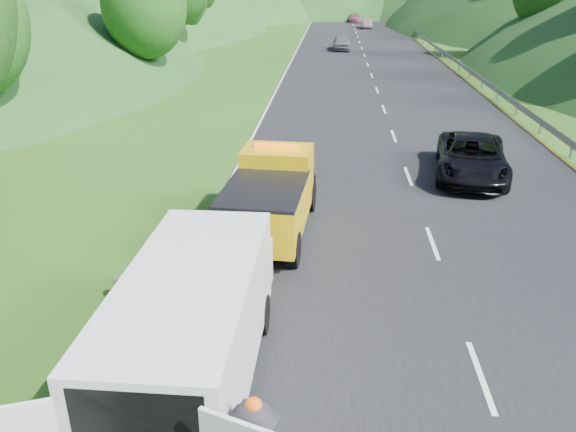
# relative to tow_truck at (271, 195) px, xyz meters

# --- Properties ---
(ground) EXTENTS (320.00, 320.00, 0.00)m
(ground) POSITION_rel_tow_truck_xyz_m (1.82, -4.42, -1.22)
(ground) COLOR #38661E
(ground) RESTS_ON ground
(road_surface) EXTENTS (14.00, 200.00, 0.02)m
(road_surface) POSITION_rel_tow_truck_xyz_m (4.82, 35.58, -1.21)
(road_surface) COLOR black
(road_surface) RESTS_ON ground
(guardrail) EXTENTS (0.06, 140.00, 1.52)m
(guardrail) POSITION_rel_tow_truck_xyz_m (12.12, 48.08, -1.22)
(guardrail) COLOR gray
(guardrail) RESTS_ON ground
(tree_line_left) EXTENTS (14.00, 140.00, 14.00)m
(tree_line_left) POSITION_rel_tow_truck_xyz_m (-17.18, 55.58, -1.22)
(tree_line_left) COLOR #275B1A
(tree_line_left) RESTS_ON ground
(tree_line_right) EXTENTS (14.00, 140.00, 14.00)m
(tree_line_right) POSITION_rel_tow_truck_xyz_m (24.82, 55.58, -1.22)
(tree_line_right) COLOR #275B1A
(tree_line_right) RESTS_ON ground
(hills_backdrop) EXTENTS (201.00, 288.60, 44.00)m
(hills_backdrop) POSITION_rel_tow_truck_xyz_m (8.32, 130.28, -1.22)
(hills_backdrop) COLOR #2D5B23
(hills_backdrop) RESTS_ON ground
(tow_truck) EXTENTS (2.58, 5.97, 2.50)m
(tow_truck) POSITION_rel_tow_truck_xyz_m (0.00, 0.00, 0.00)
(tow_truck) COLOR black
(tow_truck) RESTS_ON ground
(white_van) EXTENTS (3.86, 7.05, 2.50)m
(white_van) POSITION_rel_tow_truck_xyz_m (-0.71, -7.00, 0.19)
(white_van) COLOR black
(white_van) RESTS_ON ground
(woman) EXTENTS (0.64, 0.77, 1.84)m
(woman) POSITION_rel_tow_truck_xyz_m (-1.11, -2.59, -1.22)
(woman) COLOR white
(woman) RESTS_ON ground
(child) EXTENTS (0.57, 0.50, 0.98)m
(child) POSITION_rel_tow_truck_xyz_m (-1.18, -5.36, -1.22)
(child) COLOR tan
(child) RESTS_ON ground
(suitcase) EXTENTS (0.42, 0.27, 0.62)m
(suitcase) POSITION_rel_tow_truck_xyz_m (-3.19, -4.14, -0.91)
(suitcase) COLOR #53513E
(suitcase) RESTS_ON ground
(passing_suv) EXTENTS (3.50, 5.97, 1.56)m
(passing_suv) POSITION_rel_tow_truck_xyz_m (7.21, 5.76, -1.22)
(passing_suv) COLOR black
(passing_suv) RESTS_ON ground
(dist_car_a) EXTENTS (1.79, 4.45, 1.52)m
(dist_car_a) POSITION_rel_tow_truck_xyz_m (2.59, 45.86, -1.22)
(dist_car_a) COLOR #525055
(dist_car_a) RESTS_ON ground
(dist_car_b) EXTENTS (1.40, 4.03, 1.33)m
(dist_car_b) POSITION_rel_tow_truck_xyz_m (6.61, 72.27, -1.22)
(dist_car_b) COLOR brown
(dist_car_b) RESTS_ON ground
(dist_car_c) EXTENTS (1.88, 4.62, 1.34)m
(dist_car_c) POSITION_rel_tow_truck_xyz_m (5.17, 83.86, -1.22)
(dist_car_c) COLOR #8E4754
(dist_car_c) RESTS_ON ground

